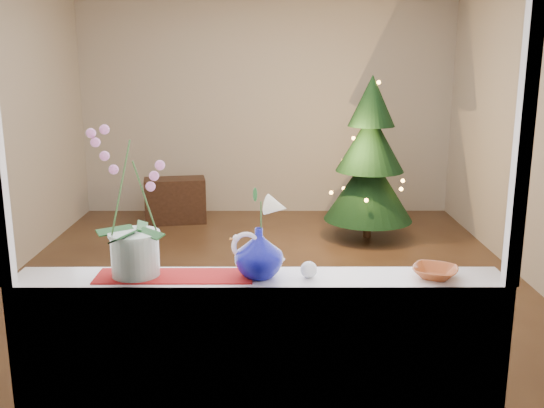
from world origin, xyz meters
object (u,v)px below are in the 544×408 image
(swan, at_px, (257,256))
(amber_dish, at_px, (435,273))
(blue_vase, at_px, (259,249))
(side_table, at_px, (175,200))
(xmas_tree, at_px, (370,158))
(paperweight, at_px, (309,270))
(orchid_pot, at_px, (132,203))

(swan, bearing_deg, amber_dish, 4.59)
(swan, xyz_separation_m, blue_vase, (0.01, 0.01, 0.03))
(blue_vase, height_order, side_table, blue_vase)
(xmas_tree, height_order, side_table, xmas_tree)
(blue_vase, distance_m, amber_dish, 0.79)
(swan, height_order, xmas_tree, xmas_tree)
(amber_dish, distance_m, side_table, 4.77)
(amber_dish, bearing_deg, paperweight, -179.86)
(swan, xyz_separation_m, paperweight, (0.23, -0.00, -0.06))
(orchid_pot, bearing_deg, side_table, 96.80)
(orchid_pot, height_order, paperweight, orchid_pot)
(blue_vase, distance_m, xmas_tree, 3.87)
(blue_vase, bearing_deg, orchid_pot, 178.95)
(orchid_pot, distance_m, blue_vase, 0.59)
(xmas_tree, bearing_deg, orchid_pot, -113.88)
(side_table, bearing_deg, paperweight, -83.66)
(paperweight, bearing_deg, side_table, 106.51)
(blue_vase, distance_m, paperweight, 0.24)
(blue_vase, relative_size, amber_dish, 1.55)
(swan, relative_size, side_table, 0.34)
(paperweight, relative_size, amber_dish, 0.45)
(orchid_pot, relative_size, blue_vase, 2.60)
(paperweight, bearing_deg, amber_dish, 0.14)
(swan, bearing_deg, orchid_pot, -177.73)
(orchid_pot, bearing_deg, swan, -2.26)
(swan, relative_size, blue_vase, 0.90)
(amber_dish, xyz_separation_m, xmas_tree, (0.31, 3.72, -0.08))
(xmas_tree, distance_m, side_table, 2.32)
(orchid_pot, xyz_separation_m, side_table, (-0.52, 4.32, -1.00))
(amber_dish, relative_size, xmas_tree, 0.10)
(swan, bearing_deg, side_table, 108.25)
(blue_vase, relative_size, xmas_tree, 0.15)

